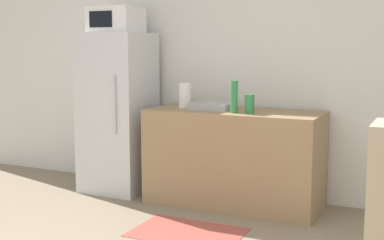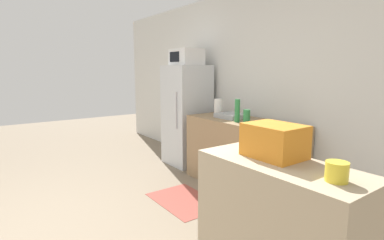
# 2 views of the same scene
# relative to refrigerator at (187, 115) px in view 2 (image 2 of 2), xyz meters

# --- Properties ---
(wall_back) EXTENTS (8.00, 0.06, 2.60)m
(wall_back) POSITION_rel_refrigerator_xyz_m (1.32, 0.40, 0.51)
(wall_back) COLOR silver
(wall_back) RESTS_ON ground_plane
(refrigerator) EXTENTS (0.63, 0.62, 1.57)m
(refrigerator) POSITION_rel_refrigerator_xyz_m (0.00, 0.00, 0.00)
(refrigerator) COLOR silver
(refrigerator) RESTS_ON ground_plane
(microwave) EXTENTS (0.46, 0.39, 0.25)m
(microwave) POSITION_rel_refrigerator_xyz_m (-0.00, -0.00, 0.91)
(microwave) COLOR white
(microwave) RESTS_ON refrigerator
(counter) EXTENTS (1.56, 0.66, 0.87)m
(counter) POSITION_rel_refrigerator_xyz_m (1.24, 0.01, -0.35)
(counter) COLOR #937551
(counter) RESTS_ON ground_plane
(sink_basin) EXTENTS (0.37, 0.31, 0.06)m
(sink_basin) POSITION_rel_refrigerator_xyz_m (1.02, 0.01, 0.12)
(sink_basin) COLOR #9EA3A8
(sink_basin) RESTS_ON counter
(bottle_tall) EXTENTS (0.06, 0.06, 0.28)m
(bottle_tall) POSITION_rel_refrigerator_xyz_m (1.29, -0.15, 0.23)
(bottle_tall) COLOR #2D7F42
(bottle_tall) RESTS_ON counter
(bottle_short) EXTENTS (0.08, 0.08, 0.16)m
(bottle_short) POSITION_rel_refrigerator_xyz_m (1.42, -0.12, 0.17)
(bottle_short) COLOR #2D7F42
(bottle_short) RESTS_ON counter
(basket) EXTENTS (0.28, 0.22, 0.17)m
(basket) POSITION_rel_refrigerator_xyz_m (2.93, -1.49, 0.35)
(basket) COLOR orange
(basket) RESTS_ON shelf_cabinet
(jar) EXTENTS (0.09, 0.09, 0.08)m
(jar) POSITION_rel_refrigerator_xyz_m (3.30, -1.57, 0.31)
(jar) COLOR yellow
(jar) RESTS_ON shelf_cabinet
(paper_towel_roll) EXTENTS (0.12, 0.12, 0.23)m
(paper_towel_roll) POSITION_rel_refrigerator_xyz_m (0.73, 0.03, 0.20)
(paper_towel_roll) COLOR white
(paper_towel_roll) RESTS_ON counter
(kitchen_rug) EXTENTS (0.86, 0.58, 0.01)m
(kitchen_rug) POSITION_rel_refrigerator_xyz_m (1.18, -0.85, -0.78)
(kitchen_rug) COLOR #99473D
(kitchen_rug) RESTS_ON ground_plane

